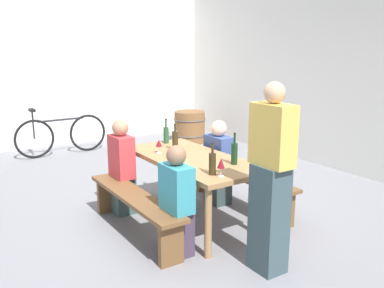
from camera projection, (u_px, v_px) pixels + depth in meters
ground_plane at (192, 220)px, 4.82m from camera, size 24.00×24.00×0.00m
back_wall at (372, 71)px, 6.16m from camera, size 14.00×0.20×3.20m
side_wall at (63, 65)px, 8.33m from camera, size 0.20×6.77×3.20m
tasting_table at (192, 164)px, 4.67m from camera, size 1.81×0.84×0.75m
bench_near at (134, 204)px, 4.36m from camera, size 1.71×0.30×0.45m
bench_far at (241, 180)px, 5.13m from camera, size 1.71×0.30×0.45m
wine_bottle_0 at (166, 134)px, 5.31m from camera, size 0.07×0.07×0.32m
wine_bottle_1 at (234, 153)px, 4.34m from camera, size 0.07×0.07×0.34m
wine_bottle_2 at (175, 140)px, 4.95m from camera, size 0.07×0.07×0.31m
wine_bottle_3 at (212, 163)px, 3.99m from camera, size 0.07×0.07×0.32m
wine_glass_0 at (159, 144)px, 4.81m from camera, size 0.08×0.08×0.16m
wine_glass_1 at (221, 164)px, 3.93m from camera, size 0.07×0.07×0.18m
seated_guest_near_0 at (122, 169)px, 4.92m from camera, size 0.36×0.24×1.14m
seated_guest_near_1 at (177, 204)px, 3.91m from camera, size 0.35×0.24×1.08m
seated_guest_far_0 at (218, 165)px, 5.23m from camera, size 0.37×0.24×1.07m
standing_host at (270, 184)px, 3.56m from camera, size 0.38×0.24×1.68m
wine_barrel at (190, 127)px, 8.70m from camera, size 0.67×0.67×0.65m
parked_bicycle_0 at (61, 135)px, 7.68m from camera, size 0.20×1.69×0.90m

